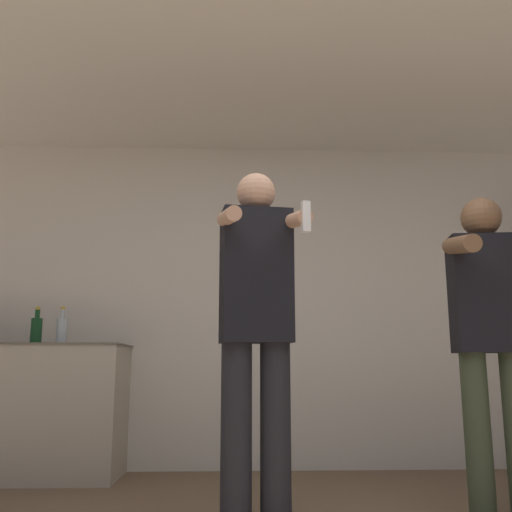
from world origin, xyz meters
TOP-DOWN VIEW (x-y plane):
  - wall_back at (0.00, 2.74)m, footprint 7.00×0.06m
  - ceiling_slab at (0.00, 1.36)m, footprint 7.00×3.23m
  - counter at (-1.86, 2.43)m, footprint 1.47×0.60m
  - bottle_red_label at (-1.76, 2.37)m, footprint 0.08×0.08m
  - bottle_amber_bourbon at (-1.58, 2.37)m, footprint 0.07×0.07m
  - person_woman_foreground at (-0.24, 0.99)m, footprint 0.44×0.50m
  - person_man_side at (1.01, 1.21)m, footprint 0.49×0.57m

SIDE VIEW (x-z plane):
  - counter at x=-1.86m, z-range 0.00..0.93m
  - person_woman_foreground at x=-0.24m, z-range 0.08..1.81m
  - person_man_side at x=1.01m, z-range 0.14..1.82m
  - bottle_red_label at x=-1.76m, z-range 0.90..1.17m
  - bottle_amber_bourbon at x=-1.58m, z-range 0.90..1.17m
  - wall_back at x=0.00m, z-range 0.00..2.55m
  - ceiling_slab at x=0.00m, z-range 2.55..2.60m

